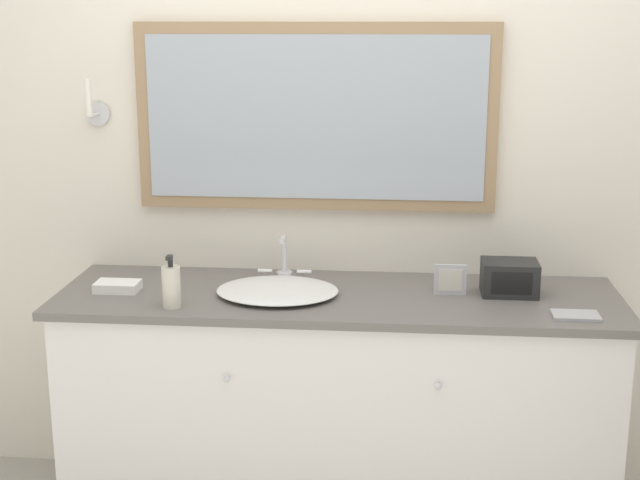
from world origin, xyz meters
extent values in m
cube|color=silver|center=(0.00, 0.65, 1.27)|extent=(8.00, 0.06, 2.55)
cube|color=#997A56|center=(-0.11, 0.61, 1.48)|extent=(1.36, 0.04, 0.70)
cube|color=#9EA8B2|center=(-0.11, 0.59, 1.48)|extent=(1.27, 0.01, 0.61)
cylinder|color=silver|center=(-0.95, 0.61, 1.48)|extent=(0.09, 0.01, 0.09)
cylinder|color=silver|center=(-0.95, 0.56, 1.48)|extent=(0.02, 0.10, 0.02)
cylinder|color=white|center=(-0.95, 0.51, 1.55)|extent=(0.02, 0.02, 0.14)
cube|color=white|center=(0.00, 0.32, 0.42)|extent=(1.97, 0.57, 0.85)
cube|color=#66605B|center=(0.00, 0.32, 0.86)|extent=(2.03, 0.61, 0.03)
sphere|color=silver|center=(-0.36, 0.02, 0.66)|extent=(0.02, 0.02, 0.02)
sphere|color=silver|center=(0.36, 0.02, 0.66)|extent=(0.02, 0.02, 0.02)
ellipsoid|color=white|center=(-0.22, 0.29, 0.89)|extent=(0.44, 0.36, 0.03)
cylinder|color=silver|center=(-0.22, 0.49, 0.89)|extent=(0.06, 0.06, 0.03)
cylinder|color=silver|center=(-0.22, 0.49, 0.97)|extent=(0.02, 0.02, 0.13)
cylinder|color=silver|center=(-0.22, 0.46, 1.04)|extent=(0.02, 0.07, 0.02)
cylinder|color=white|center=(-0.29, 0.49, 0.91)|extent=(0.06, 0.02, 0.02)
cylinder|color=white|center=(-0.14, 0.49, 0.91)|extent=(0.05, 0.02, 0.02)
cylinder|color=beige|center=(-0.56, 0.12, 0.95)|extent=(0.06, 0.06, 0.15)
cylinder|color=black|center=(-0.56, 0.12, 1.04)|extent=(0.02, 0.02, 0.04)
cube|color=black|center=(-0.56, 0.11, 1.06)|extent=(0.02, 0.03, 0.01)
cube|color=black|center=(0.61, 0.38, 0.94)|extent=(0.20, 0.15, 0.12)
cube|color=black|center=(0.61, 0.31, 0.94)|extent=(0.14, 0.01, 0.08)
cube|color=#B2B2B7|center=(0.40, 0.35, 0.93)|extent=(0.12, 0.01, 0.11)
cube|color=beige|center=(0.40, 0.34, 0.93)|extent=(0.08, 0.00, 0.08)
cube|color=white|center=(-0.80, 0.28, 0.89)|extent=(0.16, 0.10, 0.03)
cube|color=#ADADB2|center=(0.81, 0.14, 0.88)|extent=(0.16, 0.10, 0.01)
camera|label=1|loc=(0.21, -2.74, 1.85)|focal=50.00mm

